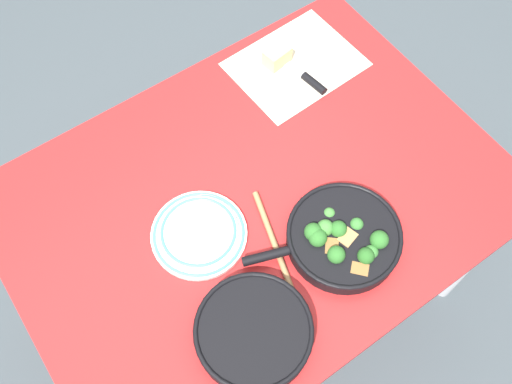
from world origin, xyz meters
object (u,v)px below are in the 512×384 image
(wooden_spoon, at_px, (286,275))
(grater_knife, at_px, (303,76))
(dinner_plate_stack, at_px, (199,233))
(skillet_broccoli, at_px, (343,238))
(cheese_block, at_px, (277,57))
(skillet_eggs, at_px, (253,333))

(wooden_spoon, height_order, grater_knife, grater_knife)
(dinner_plate_stack, bearing_deg, skillet_broccoli, -38.11)
(wooden_spoon, distance_m, dinner_plate_stack, 0.24)
(skillet_broccoli, bearing_deg, cheese_block, -90.81)
(wooden_spoon, height_order, dinner_plate_stack, dinner_plate_stack)
(wooden_spoon, bearing_deg, grater_knife, 155.50)
(grater_knife, xyz_separation_m, dinner_plate_stack, (-0.53, -0.25, 0.00))
(skillet_broccoli, bearing_deg, dinner_plate_stack, -18.49)
(cheese_block, bearing_deg, dinner_plate_stack, -145.05)
(dinner_plate_stack, bearing_deg, cheese_block, 34.95)
(skillet_eggs, xyz_separation_m, dinner_plate_stack, (0.03, 0.29, -0.01))
(skillet_eggs, relative_size, dinner_plate_stack, 1.46)
(grater_knife, bearing_deg, skillet_eggs, 126.16)
(skillet_eggs, xyz_separation_m, cheese_block, (0.53, 0.63, 0.00))
(wooden_spoon, xyz_separation_m, cheese_block, (0.38, 0.56, 0.02))
(skillet_broccoli, xyz_separation_m, dinner_plate_stack, (-0.28, 0.22, -0.02))
(cheese_block, bearing_deg, wooden_spoon, -124.04)
(skillet_broccoli, relative_size, wooden_spoon, 1.03)
(wooden_spoon, distance_m, grater_knife, 0.62)
(skillet_eggs, distance_m, dinner_plate_stack, 0.29)
(wooden_spoon, height_order, cheese_block, cheese_block)
(skillet_broccoli, height_order, wooden_spoon, skillet_broccoli)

